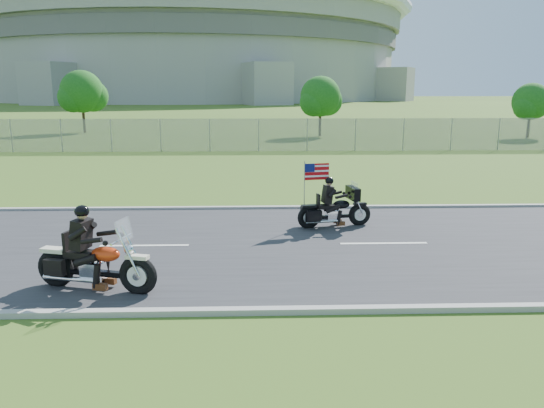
{
  "coord_description": "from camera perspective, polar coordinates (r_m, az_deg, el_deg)",
  "views": [
    {
      "loc": [
        0.77,
        -12.72,
        3.91
      ],
      "look_at": [
        1.18,
        0.0,
        1.08
      ],
      "focal_mm": 35.0,
      "sensor_mm": 36.0,
      "label": 1
    }
  ],
  "objects": [
    {
      "name": "curb_south",
      "position": [
        9.52,
        -6.45,
        -11.45
      ],
      "size": [
        120.0,
        0.18,
        0.12
      ],
      "primitive_type": "cube",
      "color": "#9E9B93",
      "rests_on": "ground"
    },
    {
      "name": "stadium",
      "position": [
        184.27,
        -8.66,
        16.02
      ],
      "size": [
        140.4,
        140.4,
        29.2
      ],
      "color": "#A3A099",
      "rests_on": "ground"
    },
    {
      "name": "tree_fence_far",
      "position": [
        45.99,
        26.1,
        9.69
      ],
      "size": [
        3.08,
        2.87,
        4.2
      ],
      "color": "#382316",
      "rests_on": "ground"
    },
    {
      "name": "fence",
      "position": [
        33.36,
        -11.9,
        7.25
      ],
      "size": [
        60.0,
        0.03,
        2.0
      ],
      "primitive_type": "cube",
      "color": "gray",
      "rests_on": "ground"
    },
    {
      "name": "motorcycle_lead",
      "position": [
        10.88,
        -18.63,
        -6.16
      ],
      "size": [
        2.51,
        1.06,
        1.72
      ],
      "rotation": [
        0.0,
        0.0,
        -0.26
      ],
      "color": "black",
      "rests_on": "ground"
    },
    {
      "name": "road",
      "position": [
        13.33,
        -5.09,
        -4.49
      ],
      "size": [
        120.0,
        8.0,
        0.04
      ],
      "primitive_type": "cube",
      "color": "#28282B",
      "rests_on": "ground"
    },
    {
      "name": "motorcycle_follow",
      "position": [
        15.01,
        6.72,
        -0.68
      ],
      "size": [
        2.16,
        0.87,
        1.81
      ],
      "rotation": [
        0.0,
        0.0,
        0.19
      ],
      "color": "black",
      "rests_on": "ground"
    },
    {
      "name": "ground",
      "position": [
        13.33,
        -5.09,
        -4.57
      ],
      "size": [
        420.0,
        420.0,
        0.0
      ],
      "primitive_type": "plane",
      "color": "#334D18",
      "rests_on": "ground"
    },
    {
      "name": "tree_fence_near",
      "position": [
        43.1,
        5.28,
        11.23
      ],
      "size": [
        3.52,
        3.28,
        4.75
      ],
      "color": "#382316",
      "rests_on": "ground"
    },
    {
      "name": "tree_fence_mid",
      "position": [
        49.03,
        -19.71,
        11.1
      ],
      "size": [
        3.96,
        3.69,
        5.3
      ],
      "color": "#382316",
      "rests_on": "ground"
    },
    {
      "name": "curb_north",
      "position": [
        17.23,
        -4.36,
        -0.45
      ],
      "size": [
        120.0,
        0.18,
        0.12
      ],
      "primitive_type": "cube",
      "color": "#9E9B93",
      "rests_on": "ground"
    }
  ]
}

